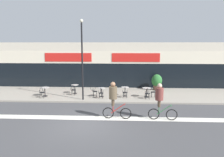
# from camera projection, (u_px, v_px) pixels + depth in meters

# --- Properties ---
(ground_plane) EXTENTS (120.00, 120.00, 0.00)m
(ground_plane) POSITION_uv_depth(u_px,v_px,m) (84.00, 125.00, 12.04)
(ground_plane) COLOR #424244
(sidewalk_slab) EXTENTS (40.00, 5.50, 0.12)m
(sidewalk_slab) POSITION_uv_depth(u_px,v_px,m) (99.00, 94.00, 19.18)
(sidewalk_slab) COLOR gray
(sidewalk_slab) RESTS_ON ground
(storefront_facade) EXTENTS (40.00, 4.06, 4.58)m
(storefront_facade) POSITION_uv_depth(u_px,v_px,m) (104.00, 64.00, 23.47)
(storefront_facade) COLOR beige
(storefront_facade) RESTS_ON ground
(bike_lane_stripe) EXTENTS (36.00, 0.70, 0.01)m
(bike_lane_stripe) POSITION_uv_depth(u_px,v_px,m) (88.00, 118.00, 13.18)
(bike_lane_stripe) COLOR silver
(bike_lane_stripe) RESTS_ON ground
(bistro_table_0) EXTENTS (0.77, 0.77, 0.74)m
(bistro_table_0) POSITION_uv_depth(u_px,v_px,m) (45.00, 90.00, 18.09)
(bistro_table_0) COLOR black
(bistro_table_0) RESTS_ON sidewalk_slab
(bistro_table_1) EXTENTS (0.63, 0.63, 0.78)m
(bistro_table_1) POSITION_uv_depth(u_px,v_px,m) (75.00, 87.00, 19.09)
(bistro_table_1) COLOR black
(bistro_table_1) RESTS_ON sidewalk_slab
(bistro_table_2) EXTENTS (0.61, 0.61, 0.74)m
(bistro_table_2) POSITION_uv_depth(u_px,v_px,m) (102.00, 91.00, 17.92)
(bistro_table_2) COLOR black
(bistro_table_2) RESTS_ON sidewalk_slab
(bistro_table_3) EXTENTS (0.63, 0.63, 0.77)m
(bistro_table_3) POSITION_uv_depth(u_px,v_px,m) (125.00, 90.00, 18.13)
(bistro_table_3) COLOR black
(bistro_table_3) RESTS_ON sidewalk_slab
(bistro_table_4) EXTENTS (0.72, 0.72, 0.78)m
(bistro_table_4) POSITION_uv_depth(u_px,v_px,m) (147.00, 91.00, 17.74)
(bistro_table_4) COLOR black
(bistro_table_4) RESTS_ON sidewalk_slab
(cafe_chair_0_near) EXTENTS (0.45, 0.60, 0.90)m
(cafe_chair_0_near) POSITION_uv_depth(u_px,v_px,m) (42.00, 92.00, 17.48)
(cafe_chair_0_near) COLOR black
(cafe_chair_0_near) RESTS_ON sidewalk_slab
(cafe_chair_1_near) EXTENTS (0.46, 0.60, 0.90)m
(cafe_chair_1_near) POSITION_uv_depth(u_px,v_px,m) (73.00, 89.00, 18.48)
(cafe_chair_1_near) COLOR black
(cafe_chair_1_near) RESTS_ON sidewalk_slab
(cafe_chair_2_near) EXTENTS (0.41, 0.58, 0.90)m
(cafe_chair_2_near) POSITION_uv_depth(u_px,v_px,m) (101.00, 92.00, 17.30)
(cafe_chair_2_near) COLOR black
(cafe_chair_2_near) RESTS_ON sidewalk_slab
(cafe_chair_2_side) EXTENTS (0.59, 0.43, 0.90)m
(cafe_chair_2_side) POSITION_uv_depth(u_px,v_px,m) (94.00, 90.00, 17.94)
(cafe_chair_2_side) COLOR black
(cafe_chair_2_side) RESTS_ON sidewalk_slab
(cafe_chair_3_near) EXTENTS (0.43, 0.59, 0.90)m
(cafe_chair_3_near) POSITION_uv_depth(u_px,v_px,m) (125.00, 92.00, 17.51)
(cafe_chair_3_near) COLOR black
(cafe_chair_3_near) RESTS_ON sidewalk_slab
(cafe_chair_4_near) EXTENTS (0.43, 0.59, 0.90)m
(cafe_chair_4_near) POSITION_uv_depth(u_px,v_px,m) (147.00, 93.00, 17.13)
(cafe_chair_4_near) COLOR black
(cafe_chair_4_near) RESTS_ON sidewalk_slab
(cafe_chair_4_side) EXTENTS (0.58, 0.42, 0.90)m
(cafe_chair_4_side) POSITION_uv_depth(u_px,v_px,m) (154.00, 91.00, 17.72)
(cafe_chair_4_side) COLOR black
(cafe_chair_4_side) RESTS_ON sidewalk_slab
(planter_pot) EXTENTS (0.98, 0.98, 1.48)m
(planter_pot) POSITION_uv_depth(u_px,v_px,m) (157.00, 81.00, 20.59)
(planter_pot) COLOR brown
(planter_pot) RESTS_ON sidewalk_slab
(lamp_post) EXTENTS (0.26, 0.26, 6.13)m
(lamp_post) POSITION_uv_depth(u_px,v_px,m) (82.00, 55.00, 16.55)
(lamp_post) COLOR black
(lamp_post) RESTS_ON sidewalk_slab
(cyclist_0) EXTENTS (1.70, 0.55, 2.18)m
(cyclist_0) POSITION_uv_depth(u_px,v_px,m) (160.00, 98.00, 12.68)
(cyclist_0) COLOR black
(cyclist_0) RESTS_ON ground
(cyclist_1) EXTENTS (1.73, 0.53, 2.23)m
(cyclist_1) POSITION_uv_depth(u_px,v_px,m) (114.00, 97.00, 12.87)
(cyclist_1) COLOR black
(cyclist_1) RESTS_ON ground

